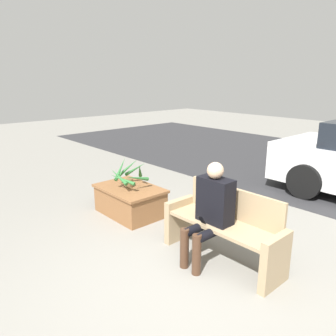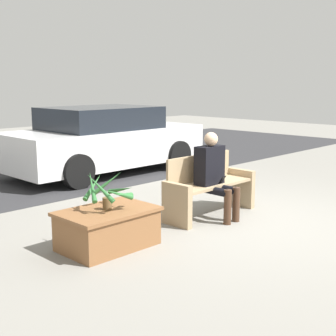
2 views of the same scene
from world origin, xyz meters
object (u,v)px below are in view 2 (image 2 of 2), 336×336
at_px(parked_car, 104,140).
at_px(planter_box, 108,227).
at_px(potted_plant, 108,191).
at_px(person_seated, 214,171).
at_px(bench, 208,187).

bearing_deg(parked_car, planter_box, -127.54).
relative_size(planter_box, parked_car, 0.26).
height_order(potted_plant, parked_car, parked_car).
xyz_separation_m(person_seated, potted_plant, (-1.78, 0.11, -0.00)).
bearing_deg(person_seated, planter_box, 176.07).
height_order(bench, person_seated, person_seated).
distance_m(bench, planter_box, 1.88).
bearing_deg(bench, person_seated, -117.60).
bearing_deg(bench, planter_box, -178.69).
xyz_separation_m(person_seated, planter_box, (-1.79, 0.12, -0.43)).
relative_size(person_seated, parked_car, 0.29).
height_order(person_seated, parked_car, parked_car).
distance_m(planter_box, parked_car, 4.67).
relative_size(potted_plant, parked_car, 0.14).
xyz_separation_m(planter_box, potted_plant, (0.01, -0.01, 0.43)).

